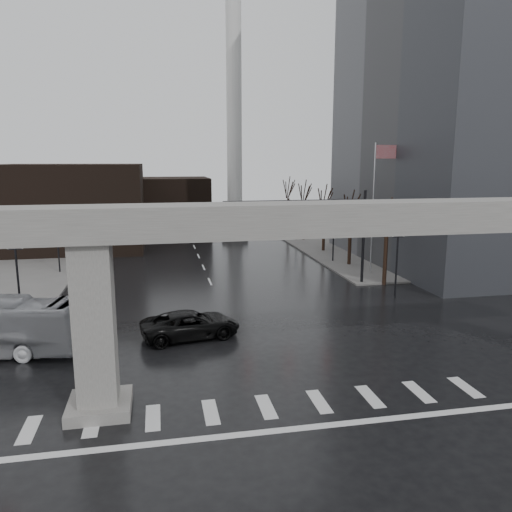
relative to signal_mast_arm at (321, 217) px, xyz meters
name	(u,v)px	position (x,y,z in m)	size (l,w,h in m)	color
ground	(261,396)	(-8.99, -18.80, -5.83)	(160.00, 160.00, 0.00)	black
sidewalk_ne	(406,245)	(17.01, 17.20, -5.75)	(28.00, 36.00, 0.15)	slate
elevated_guideway	(290,245)	(-7.73, -18.80, 1.05)	(48.00, 2.60, 8.70)	#97958F
office_tower	(486,51)	(19.01, 7.20, 15.17)	(22.00, 26.00, 42.00)	slate
building_far_left	(74,207)	(-22.99, 23.20, -0.83)	(16.00, 14.00, 10.00)	black
building_far_mid	(173,206)	(-10.99, 33.20, -1.83)	(10.00, 10.00, 8.00)	black
smokestack	(234,138)	(-2.99, 27.20, 7.52)	(3.60, 3.60, 30.00)	white
signal_mast_arm	(321,217)	(0.00, 0.00, 0.00)	(12.12, 0.43, 8.00)	black
flagpole_assembly	(377,193)	(6.30, 3.20, 1.70)	(2.06, 0.12, 12.00)	silver
lamp_right_0	(397,254)	(4.51, -4.80, -2.36)	(1.22, 0.32, 5.11)	black
lamp_right_1	(334,229)	(4.51, 9.20, -2.36)	(1.22, 0.32, 5.11)	black
lamp_right_2	(297,215)	(4.51, 23.20, -2.36)	(1.22, 0.32, 5.11)	black
lamp_left_0	(17,268)	(-22.49, -4.80, -2.36)	(1.22, 0.32, 5.11)	black
lamp_left_1	(57,237)	(-22.49, 9.20, -2.36)	(1.22, 0.32, 5.11)	black
lamp_left_2	(79,219)	(-22.49, 23.20, -2.36)	(1.22, 0.32, 5.11)	black
tree_right_0	(386,253)	(5.54, -0.78, -3.04)	(1.09, 1.58, 7.50)	black
tree_right_1	(350,238)	(5.54, 7.22, -2.98)	(1.09, 1.61, 7.67)	black
tree_right_2	(324,227)	(5.54, 15.22, -2.91)	(1.10, 1.63, 7.85)	black
tree_right_3	(304,218)	(5.54, 23.22, -2.85)	(1.11, 1.66, 8.02)	black
tree_right_4	(288,212)	(5.54, 31.22, -2.79)	(1.12, 1.69, 8.19)	black
pickup_truck	(191,325)	(-11.59, -10.58, -5.01)	(2.70, 5.86, 1.63)	black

